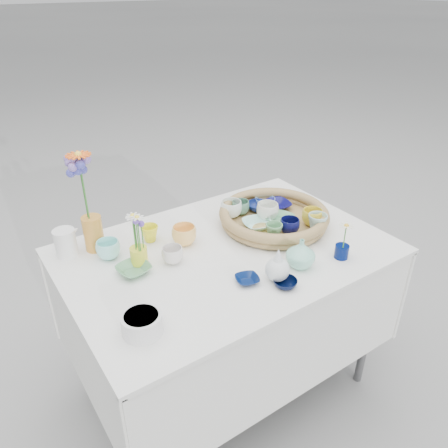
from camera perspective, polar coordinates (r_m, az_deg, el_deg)
ground at (r=2.24m, az=0.31°, el=-20.01°), size 80.00×80.00×0.00m
display_table at (r=2.24m, az=0.31°, el=-20.01°), size 1.26×0.86×0.77m
wicker_tray at (r=1.90m, az=6.51°, el=0.94°), size 0.47×0.47×0.08m
tray_ceramic_0 at (r=1.99m, az=4.52°, el=2.29°), size 0.12×0.12×0.03m
tray_ceramic_1 at (r=2.01m, az=6.97°, el=2.46°), size 0.13×0.13×0.03m
tray_ceramic_2 at (r=1.89m, az=11.46°, el=0.87°), size 0.11×0.11×0.07m
tray_ceramic_3 at (r=1.90m, az=7.29°, el=0.66°), size 0.16×0.16×0.03m
tray_ceramic_4 at (r=1.77m, az=6.53°, el=-0.92°), size 0.09×0.09×0.06m
tray_ceramic_5 at (r=1.84m, az=4.39°, el=-0.03°), size 0.15×0.15×0.03m
tray_ceramic_6 at (r=1.92m, az=0.96°, el=2.00°), size 0.11×0.11×0.07m
tray_ceramic_7 at (r=1.90m, az=5.70°, el=1.63°), size 0.11×0.11×0.08m
tray_ceramic_8 at (r=2.04m, az=5.40°, el=3.01°), size 0.12×0.12×0.03m
tray_ceramic_9 at (r=1.81m, az=8.57°, el=-0.27°), size 0.09×0.09×0.07m
tray_ceramic_10 at (r=1.80m, az=5.17°, el=-0.92°), size 0.09×0.09×0.03m
tray_ceramic_11 at (r=1.84m, az=12.09°, el=0.16°), size 0.10×0.10×0.07m
tray_ceramic_12 at (r=1.94m, az=2.19°, el=2.18°), size 0.10×0.10×0.06m
loose_ceramic_0 at (r=1.80m, az=-9.68°, el=-1.23°), size 0.08×0.08×0.07m
loose_ceramic_1 at (r=1.76m, az=-5.22°, el=-1.46°), size 0.13×0.13×0.08m
loose_ceramic_2 at (r=1.63m, az=-11.70°, el=-5.85°), size 0.14×0.14×0.03m
loose_ceramic_3 at (r=1.65m, az=-6.74°, el=-4.03°), size 0.08×0.08×0.06m
loose_ceramic_4 at (r=1.55m, az=3.05°, el=-7.28°), size 0.10×0.10×0.02m
loose_ceramic_5 at (r=1.72m, az=-14.88°, el=-3.25°), size 0.10×0.10×0.07m
loose_ceramic_6 at (r=1.54m, az=8.00°, el=-7.65°), size 0.10×0.10×0.03m
fluted_bowl at (r=1.36m, az=-10.66°, el=-12.66°), size 0.16×0.16×0.07m
bud_vase_paleblue at (r=1.54m, az=7.03°, el=-5.22°), size 0.09×0.09×0.13m
bud_vase_seafoam at (r=1.63m, az=10.00°, el=-3.77°), size 0.11×0.11×0.11m
bud_vase_cobalt at (r=1.73m, az=15.11°, el=-3.49°), size 0.07×0.07×0.05m
single_daisy at (r=1.68m, az=15.48°, el=-1.66°), size 0.06×0.06×0.12m
tall_vase_yellow at (r=1.77m, az=-16.69°, el=-1.17°), size 0.10×0.10×0.14m
gerbera at (r=1.68m, az=-17.84°, el=4.51°), size 0.13×0.13×0.27m
hydrangea at (r=1.70m, az=-17.82°, el=3.96°), size 0.10×0.10×0.29m
white_pitcher at (r=1.77m, az=-19.99°, el=-2.33°), size 0.13×0.10×0.11m
daisy_cup at (r=1.66m, az=-11.04°, el=-4.09°), size 0.07×0.07×0.07m
daisy_posy at (r=1.60m, az=-11.25°, el=-0.92°), size 0.08×0.08×0.15m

